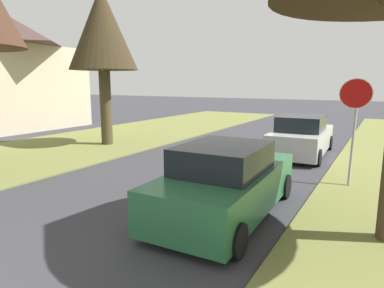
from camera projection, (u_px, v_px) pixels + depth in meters
stop_sign_far at (355, 109)px, 8.85m from camera, size 0.82×0.77×2.90m
street_tree_left_mid_b at (102, 31)px, 14.57m from camera, size 3.00×3.00×6.87m
parked_sedan_green at (226, 182)px, 7.17m from camera, size 2.05×4.45×1.57m
parked_sedan_silver at (301, 137)px, 13.19m from camera, size 2.05×4.45×1.57m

